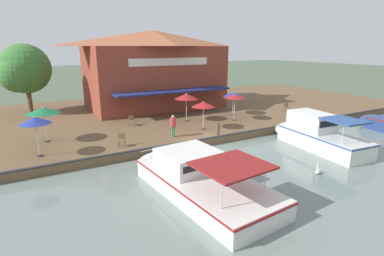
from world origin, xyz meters
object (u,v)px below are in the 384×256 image
object	(u,v)px
patio_umbrella_back_row	(35,121)
waterfront_restaurant	(154,69)
cafe_chair_under_first_umbrella	(132,120)
motorboat_outer_channel	(314,134)
patio_umbrella_mid_patio_left	(235,96)
tree_downstream_bank	(23,70)
cafe_chair_far_corner_seat	(122,139)
patio_umbrella_far_corner	(43,111)
mooring_post	(218,129)
cafe_chair_mid_patio	(287,107)
person_near_entrance	(173,123)
patio_umbrella_by_entrance	(203,104)
swan	(318,171)
motorboat_far_downstream	(194,175)
patio_umbrella_near_quay_edge	(233,94)
patio_umbrella_mid_patio_right	(186,96)

from	to	relation	value
patio_umbrella_back_row	waterfront_restaurant	bearing A→B (deg)	132.98
cafe_chair_under_first_umbrella	motorboat_outer_channel	xyz separation A→B (m)	(9.99, 10.16, -0.10)
waterfront_restaurant	patio_umbrella_back_row	bearing A→B (deg)	-47.02
patio_umbrella_mid_patio_left	tree_downstream_bank	xyz separation A→B (m)	(-12.41, -16.02, 2.04)
patio_umbrella_back_row	cafe_chair_under_first_umbrella	size ratio (longest dim) A/B	2.90
waterfront_restaurant	patio_umbrella_mid_patio_left	distance (m)	10.48
cafe_chair_far_corner_seat	cafe_chair_under_first_umbrella	distance (m)	5.39
patio_umbrella_far_corner	motorboat_outer_channel	xyz separation A→B (m)	(8.60, 16.73, -1.83)
patio_umbrella_back_row	mooring_post	bearing A→B (deg)	81.67
cafe_chair_mid_patio	tree_downstream_bank	xyz separation A→B (m)	(-11.97, -22.98, 3.72)
patio_umbrella_back_row	person_near_entrance	size ratio (longest dim) A/B	1.52
patio_umbrella_mid_patio_left	cafe_chair_under_first_umbrella	distance (m)	9.17
patio_umbrella_far_corner	mooring_post	size ratio (longest dim) A/B	2.51
patio_umbrella_mid_patio_left	patio_umbrella_by_entrance	distance (m)	4.24
patio_umbrella_back_row	cafe_chair_far_corner_seat	size ratio (longest dim) A/B	2.90
swan	cafe_chair_far_corner_seat	bearing A→B (deg)	-134.93
motorboat_far_downstream	cafe_chair_far_corner_seat	bearing A→B (deg)	-165.86
cafe_chair_mid_patio	tree_downstream_bank	world-z (taller)	tree_downstream_bank
patio_umbrella_by_entrance	person_near_entrance	xyz separation A→B (m)	(0.68, -2.97, -1.02)
cafe_chair_under_first_umbrella	mooring_post	world-z (taller)	mooring_post
patio_umbrella_back_row	mooring_post	distance (m)	12.05
cafe_chair_mid_patio	tree_downstream_bank	distance (m)	26.18
tree_downstream_bank	waterfront_restaurant	bearing A→B (deg)	77.23
cafe_chair_mid_patio	motorboat_outer_channel	distance (m)	9.48
motorboat_outer_channel	mooring_post	distance (m)	6.81
cafe_chair_under_first_umbrella	patio_umbrella_near_quay_edge	bearing A→B (deg)	85.91
waterfront_restaurant	mooring_post	distance (m)	13.51
cafe_chair_mid_patio	motorboat_outer_channel	world-z (taller)	motorboat_outer_channel
patio_umbrella_far_corner	cafe_chair_under_first_umbrella	distance (m)	6.93
swan	tree_downstream_bank	distance (m)	27.42
patio_umbrella_far_corner	motorboat_outer_channel	size ratio (longest dim) A/B	0.31
patio_umbrella_by_entrance	motorboat_far_downstream	size ratio (longest dim) A/B	0.24
cafe_chair_mid_patio	cafe_chair_under_first_umbrella	xyz separation A→B (m)	(-2.20, -15.57, 0.00)
person_near_entrance	cafe_chair_far_corner_seat	bearing A→B (deg)	-86.02
patio_umbrella_mid_patio_right	cafe_chair_mid_patio	bearing A→B (deg)	82.91
patio_umbrella_mid_patio_right	patio_umbrella_by_entrance	size ratio (longest dim) A/B	1.10
patio_umbrella_back_row	swan	world-z (taller)	patio_umbrella_back_row
patio_umbrella_back_row	patio_umbrella_by_entrance	bearing A→B (deg)	91.88
waterfront_restaurant	patio_umbrella_near_quay_edge	bearing A→B (deg)	32.90
patio_umbrella_back_row	patio_umbrella_far_corner	world-z (taller)	patio_umbrella_back_row
mooring_post	tree_downstream_bank	bearing A→B (deg)	-142.77
patio_umbrella_mid_patio_right	motorboat_far_downstream	distance (m)	12.15
patio_umbrella_far_corner	mooring_post	xyz separation A→B (m)	(4.66, 11.18, -1.71)
mooring_post	motorboat_outer_channel	bearing A→B (deg)	54.57
patio_umbrella_near_quay_edge	cafe_chair_far_corner_seat	bearing A→B (deg)	-71.09
patio_umbrella_mid_patio_right	cafe_chair_far_corner_seat	xyz separation A→B (m)	(4.03, -6.99, -1.74)
mooring_post	swan	distance (m)	7.71
patio_umbrella_by_entrance	swan	distance (m)	10.03
patio_umbrella_near_quay_edge	motorboat_outer_channel	world-z (taller)	patio_umbrella_near_quay_edge
mooring_post	patio_umbrella_by_entrance	bearing A→B (deg)	-179.03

